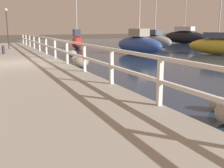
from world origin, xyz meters
The scene contains 14 objects.
ground_plane centered at (0.00, 0.00, 0.00)m, with size 120.00×120.00×0.00m, color #4C473D.
dock_walkway centered at (0.00, 0.00, 0.13)m, with size 4.77×36.00×0.26m.
railing centered at (2.28, 0.00, 0.98)m, with size 0.10×32.50×1.08m.
boulder_downstream centered at (3.20, 0.53, 0.20)m, with size 0.53×0.48×0.40m.
boulder_near_dock centered at (4.00, 3.77, 0.22)m, with size 0.59×0.53×0.44m.
boulder_mid_strip centered at (3.78, -9.00, 0.17)m, with size 0.46×0.42×0.35m.
boulder_water_edge centered at (2.97, -1.14, 0.29)m, with size 0.78×0.70×0.58m.
mooring_bollard centered at (-0.21, 5.00, 0.53)m, with size 0.18×0.18×0.56m.
dock_lamp centered at (0.36, 8.72, 2.40)m, with size 0.23×0.23×3.09m.
sailboat_yellow centered at (13.92, 0.77, 0.70)m, with size 2.67×4.46×7.95m.
sailboat_black centered at (20.60, 12.37, 0.87)m, with size 3.36×5.74×8.34m.
sailboat_red centered at (6.42, 10.42, 0.68)m, with size 2.35×4.18×5.92m.
sailboat_blue centered at (8.82, 3.24, 0.74)m, with size 2.36×4.54×6.40m.
sailboat_gray centered at (12.80, 7.13, 0.70)m, with size 2.22×4.03×4.99m.
Camera 1 is at (-0.97, -13.29, 1.93)m, focal length 42.00 mm.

